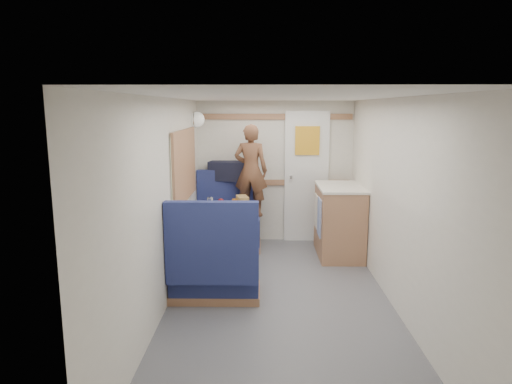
{
  "coord_description": "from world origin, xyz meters",
  "views": [
    {
      "loc": [
        -0.17,
        -4.2,
        1.91
      ],
      "look_at": [
        -0.25,
        0.9,
        0.96
      ],
      "focal_mm": 32.0,
      "sensor_mm": 36.0,
      "label": 1
    }
  ],
  "objects_px": {
    "dome_light": "(197,119)",
    "salt_grinder": "(225,205)",
    "bench_near": "(215,270)",
    "tumbler_mid": "(210,202)",
    "wine_glass": "(221,202)",
    "tray": "(233,213)",
    "dinette_table": "(222,223)",
    "galley_counter": "(339,220)",
    "cheese_block": "(223,211)",
    "person": "(251,171)",
    "pepper_grinder": "(226,207)",
    "bench_far": "(228,226)",
    "tumbler_left": "(206,212)",
    "beer_glass": "(234,203)",
    "orange_fruit": "(240,210)",
    "duffel_bag": "(229,171)",
    "bread_loaf": "(242,200)"
  },
  "relations": [
    {
      "from": "galley_counter",
      "to": "tray",
      "type": "height_order",
      "value": "galley_counter"
    },
    {
      "from": "bench_near",
      "to": "duffel_bag",
      "type": "bearing_deg",
      "value": 89.67
    },
    {
      "from": "orange_fruit",
      "to": "bench_near",
      "type": "bearing_deg",
      "value": -109.51
    },
    {
      "from": "bench_near",
      "to": "person",
      "type": "distance_m",
      "value": 1.93
    },
    {
      "from": "dome_light",
      "to": "galley_counter",
      "type": "bearing_deg",
      "value": -9.18
    },
    {
      "from": "tray",
      "to": "dome_light",
      "type": "bearing_deg",
      "value": 116.85
    },
    {
      "from": "bench_far",
      "to": "tumbler_left",
      "type": "xyz_separation_m",
      "value": [
        -0.15,
        -1.16,
        0.47
      ]
    },
    {
      "from": "bench_near",
      "to": "tumbler_mid",
      "type": "bearing_deg",
      "value": 98.52
    },
    {
      "from": "galley_counter",
      "to": "cheese_block",
      "type": "height_order",
      "value": "galley_counter"
    },
    {
      "from": "bench_near",
      "to": "tray",
      "type": "xyz_separation_m",
      "value": [
        0.14,
        0.67,
        0.43
      ]
    },
    {
      "from": "beer_glass",
      "to": "pepper_grinder",
      "type": "relative_size",
      "value": 0.97
    },
    {
      "from": "person",
      "to": "galley_counter",
      "type": "bearing_deg",
      "value": 174.0
    },
    {
      "from": "beer_glass",
      "to": "bench_near",
      "type": "bearing_deg",
      "value": -97.28
    },
    {
      "from": "wine_glass",
      "to": "bench_near",
      "type": "bearing_deg",
      "value": -90.12
    },
    {
      "from": "duffel_bag",
      "to": "tumbler_left",
      "type": "distance_m",
      "value": 1.45
    },
    {
      "from": "salt_grinder",
      "to": "orange_fruit",
      "type": "bearing_deg",
      "value": -60.6
    },
    {
      "from": "dinette_table",
      "to": "bench_near",
      "type": "bearing_deg",
      "value": -90.0
    },
    {
      "from": "tumbler_left",
      "to": "salt_grinder",
      "type": "bearing_deg",
      "value": 65.99
    },
    {
      "from": "salt_grinder",
      "to": "bench_near",
      "type": "bearing_deg",
      "value": -91.71
    },
    {
      "from": "dinette_table",
      "to": "galley_counter",
      "type": "bearing_deg",
      "value": 20.54
    },
    {
      "from": "galley_counter",
      "to": "salt_grinder",
      "type": "bearing_deg",
      "value": -163.04
    },
    {
      "from": "duffel_bag",
      "to": "pepper_grinder",
      "type": "relative_size",
      "value": 5.62
    },
    {
      "from": "cheese_block",
      "to": "tumbler_mid",
      "type": "xyz_separation_m",
      "value": [
        -0.19,
        0.4,
        0.02
      ]
    },
    {
      "from": "tray",
      "to": "tumbler_left",
      "type": "relative_size",
      "value": 3.3
    },
    {
      "from": "orange_fruit",
      "to": "tumbler_left",
      "type": "distance_m",
      "value": 0.38
    },
    {
      "from": "bench_far",
      "to": "bread_loaf",
      "type": "bearing_deg",
      "value": -65.31
    },
    {
      "from": "galley_counter",
      "to": "tumbler_mid",
      "type": "xyz_separation_m",
      "value": [
        -1.63,
        -0.36,
        0.31
      ]
    },
    {
      "from": "person",
      "to": "pepper_grinder",
      "type": "height_order",
      "value": "person"
    },
    {
      "from": "duffel_bag",
      "to": "salt_grinder",
      "type": "bearing_deg",
      "value": -75.8
    },
    {
      "from": "tumbler_mid",
      "to": "dinette_table",
      "type": "bearing_deg",
      "value": -50.81
    },
    {
      "from": "tray",
      "to": "wine_glass",
      "type": "height_order",
      "value": "wine_glass"
    },
    {
      "from": "bench_far",
      "to": "person",
      "type": "relative_size",
      "value": 0.85
    },
    {
      "from": "dome_light",
      "to": "wine_glass",
      "type": "height_order",
      "value": "dome_light"
    },
    {
      "from": "dome_light",
      "to": "orange_fruit",
      "type": "relative_size",
      "value": 2.71
    },
    {
      "from": "bench_far",
      "to": "bread_loaf",
      "type": "relative_size",
      "value": 4.52
    },
    {
      "from": "wine_glass",
      "to": "tumbler_left",
      "type": "xyz_separation_m",
      "value": [
        -0.15,
        -0.17,
        -0.07
      ]
    },
    {
      "from": "cheese_block",
      "to": "pepper_grinder",
      "type": "height_order",
      "value": "pepper_grinder"
    },
    {
      "from": "dinette_table",
      "to": "person",
      "type": "bearing_deg",
      "value": 70.03
    },
    {
      "from": "wine_glass",
      "to": "salt_grinder",
      "type": "height_order",
      "value": "wine_glass"
    },
    {
      "from": "duffel_bag",
      "to": "orange_fruit",
      "type": "xyz_separation_m",
      "value": [
        0.21,
        -1.35,
        -0.26
      ]
    },
    {
      "from": "dinette_table",
      "to": "bench_far",
      "type": "relative_size",
      "value": 0.88
    },
    {
      "from": "dinette_table",
      "to": "galley_counter",
      "type": "relative_size",
      "value": 1.0
    },
    {
      "from": "bench_near",
      "to": "beer_glass",
      "type": "relative_size",
      "value": 11.03
    },
    {
      "from": "dinette_table",
      "to": "bread_loaf",
      "type": "xyz_separation_m",
      "value": [
        0.22,
        0.38,
        0.2
      ]
    },
    {
      "from": "orange_fruit",
      "to": "dome_light",
      "type": "bearing_deg",
      "value": 119.52
    },
    {
      "from": "tray",
      "to": "wine_glass",
      "type": "bearing_deg",
      "value": 152.69
    },
    {
      "from": "dome_light",
      "to": "salt_grinder",
      "type": "height_order",
      "value": "dome_light"
    },
    {
      "from": "person",
      "to": "tray",
      "type": "relative_size",
      "value": 3.57
    },
    {
      "from": "bench_near",
      "to": "duffel_bag",
      "type": "xyz_separation_m",
      "value": [
        0.01,
        1.98,
        0.73
      ]
    },
    {
      "from": "cheese_block",
      "to": "person",
      "type": "bearing_deg",
      "value": 75.33
    }
  ]
}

